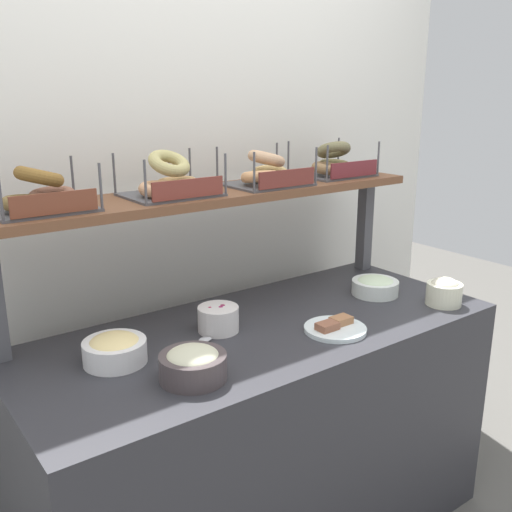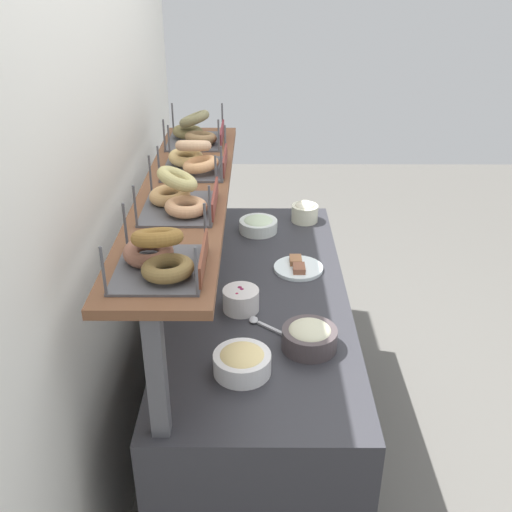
# 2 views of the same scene
# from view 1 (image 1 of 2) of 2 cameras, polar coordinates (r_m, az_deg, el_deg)

# --- Properties ---
(back_wall) EXTENTS (2.86, 0.06, 2.40)m
(back_wall) POSITION_cam_1_polar(r_m,az_deg,el_deg) (2.30, -7.65, 5.43)
(back_wall) COLOR silver
(back_wall) RESTS_ON ground_plane
(deli_counter) EXTENTS (1.66, 0.70, 0.85)m
(deli_counter) POSITION_cam_1_polar(r_m,az_deg,el_deg) (2.16, 0.64, -17.48)
(deli_counter) COLOR #2D2D33
(deli_counter) RESTS_ON ground_plane
(shelf_riser_right) EXTENTS (0.05, 0.05, 0.40)m
(shelf_riser_right) POSITION_cam_1_polar(r_m,az_deg,el_deg) (2.58, 10.70, 3.06)
(shelf_riser_right) COLOR #4C4C51
(shelf_riser_right) RESTS_ON deli_counter
(upper_shelf) EXTENTS (1.62, 0.32, 0.03)m
(upper_shelf) POSITION_cam_1_polar(r_m,az_deg,el_deg) (2.05, -3.88, 6.11)
(upper_shelf) COLOR brown
(upper_shelf) RESTS_ON shelf_riser_left
(bowl_scallion_spread) EXTENTS (0.18, 0.18, 0.07)m
(bowl_scallion_spread) POSITION_cam_1_polar(r_m,az_deg,el_deg) (2.30, 11.68, -2.89)
(bowl_scallion_spread) COLOR silver
(bowl_scallion_spread) RESTS_ON deli_counter
(bowl_egg_salad) EXTENTS (0.19, 0.19, 0.09)m
(bowl_egg_salad) POSITION_cam_1_polar(r_m,az_deg,el_deg) (1.75, -13.78, -8.90)
(bowl_egg_salad) COLOR white
(bowl_egg_salad) RESTS_ON deli_counter
(bowl_beet_salad) EXTENTS (0.14, 0.14, 0.09)m
(bowl_beet_salad) POSITION_cam_1_polar(r_m,az_deg,el_deg) (1.92, -3.74, -6.18)
(bowl_beet_salad) COLOR white
(bowl_beet_salad) RESTS_ON deli_counter
(bowl_tuna_salad) EXTENTS (0.19, 0.19, 0.09)m
(bowl_tuna_salad) POSITION_cam_1_polar(r_m,az_deg,el_deg) (1.62, -6.25, -10.54)
(bowl_tuna_salad) COLOR #473E3F
(bowl_tuna_salad) RESTS_ON deli_counter
(bowl_potato_salad) EXTENTS (0.13, 0.13, 0.10)m
(bowl_potato_salad) POSITION_cam_1_polar(r_m,az_deg,el_deg) (2.25, 18.09, -3.33)
(bowl_potato_salad) COLOR beige
(bowl_potato_salad) RESTS_ON deli_counter
(serving_plate_white) EXTENTS (0.21, 0.21, 0.04)m
(serving_plate_white) POSITION_cam_1_polar(r_m,az_deg,el_deg) (1.94, 7.81, -7.04)
(serving_plate_white) COLOR white
(serving_plate_white) RESTS_ON deli_counter
(serving_spoon_near_plate) EXTENTS (0.13, 0.14, 0.01)m
(serving_spoon_near_plate) POSITION_cam_1_polar(r_m,az_deg,el_deg) (1.82, -5.21, -8.75)
(serving_spoon_near_plate) COLOR #B7B7BC
(serving_spoon_near_plate) RESTS_ON deli_counter
(bagel_basket_cinnamon_raisin) EXTENTS (0.29, 0.26, 0.14)m
(bagel_basket_cinnamon_raisin) POSITION_cam_1_polar(r_m,az_deg,el_deg) (1.79, -20.48, 5.63)
(bagel_basket_cinnamon_raisin) COLOR #4C4C51
(bagel_basket_cinnamon_raisin) RESTS_ON upper_shelf
(bagel_basket_sesame) EXTENTS (0.30, 0.26, 0.16)m
(bagel_basket_sesame) POSITION_cam_1_polar(r_m,az_deg,el_deg) (1.94, -8.49, 7.25)
(bagel_basket_sesame) COLOR #4C4C51
(bagel_basket_sesame) RESTS_ON upper_shelf
(bagel_basket_plain) EXTENTS (0.29, 0.26, 0.14)m
(bagel_basket_plain) POSITION_cam_1_polar(r_m,az_deg,el_deg) (2.14, 1.04, 8.25)
(bagel_basket_plain) COLOR #4C4C51
(bagel_basket_plain) RESTS_ON upper_shelf
(bagel_basket_poppy) EXTENTS (0.30, 0.25, 0.15)m
(bagel_basket_poppy) POSITION_cam_1_polar(r_m,az_deg,el_deg) (2.40, 7.63, 8.97)
(bagel_basket_poppy) COLOR #4C4C51
(bagel_basket_poppy) RESTS_ON upper_shelf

